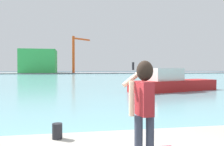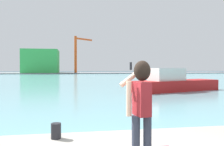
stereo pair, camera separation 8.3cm
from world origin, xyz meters
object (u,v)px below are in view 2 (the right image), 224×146
(boat_moored, at_px, (174,83))
(port_crane, at_px, (78,51))
(person_photographer, at_px, (141,101))
(harbor_bollard, at_px, (56,131))
(warehouse_left, at_px, (41,61))

(boat_moored, distance_m, port_crane, 71.16)
(person_photographer, distance_m, harbor_bollard, 2.42)
(warehouse_left, height_order, port_crane, port_crane)
(harbor_bollard, height_order, port_crane, port_crane)
(harbor_bollard, xyz_separation_m, port_crane, (1.96, 85.00, 8.16))
(warehouse_left, bearing_deg, harbor_bollard, -82.20)
(person_photographer, height_order, harbor_bollard, person_photographer)
(harbor_bollard, bearing_deg, port_crane, 88.68)
(person_photographer, bearing_deg, harbor_bollard, 32.40)
(port_crane, bearing_deg, boat_moored, -83.81)
(warehouse_left, bearing_deg, person_photographer, -81.39)
(boat_moored, relative_size, warehouse_left, 0.71)
(person_photographer, distance_m, port_crane, 86.98)
(boat_moored, height_order, warehouse_left, warehouse_left)
(person_photographer, bearing_deg, port_crane, -9.95)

